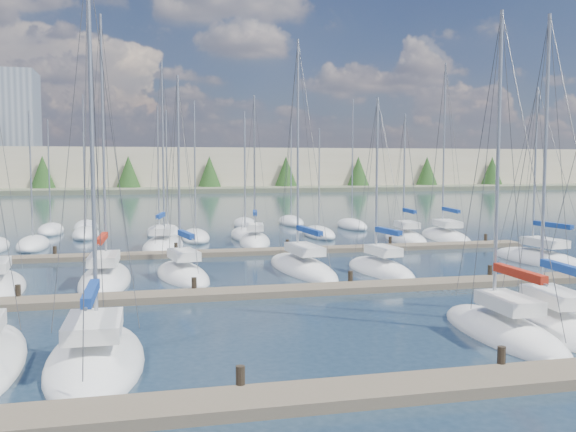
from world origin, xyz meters
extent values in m
plane|color=#233546|center=(0.00, 60.00, 0.00)|extent=(400.00, 400.00, 0.00)
cube|color=#6B5E4C|center=(0.00, 2.00, 0.15)|extent=(44.00, 1.80, 0.35)
cylinder|color=#2D261C|center=(-4.00, 2.90, 0.30)|extent=(0.26, 0.26, 1.10)
cylinder|color=#2D261C|center=(4.00, 2.90, 0.30)|extent=(0.26, 0.26, 1.10)
cube|color=#6B5E4C|center=(0.00, 16.00, 0.15)|extent=(44.00, 1.80, 0.35)
cylinder|color=#2D261C|center=(-12.00, 16.90, 0.30)|extent=(0.26, 0.26, 1.10)
cylinder|color=#2D261C|center=(-4.00, 16.90, 0.30)|extent=(0.26, 0.26, 1.10)
cylinder|color=#2D261C|center=(4.00, 16.90, 0.30)|extent=(0.26, 0.26, 1.10)
cylinder|color=#2D261C|center=(12.00, 16.90, 0.30)|extent=(0.26, 0.26, 1.10)
cube|color=#6B5E4C|center=(0.00, 30.00, 0.15)|extent=(44.00, 1.80, 0.35)
cylinder|color=#2D261C|center=(-12.00, 30.90, 0.30)|extent=(0.26, 0.26, 1.10)
cylinder|color=#2D261C|center=(-4.00, 30.90, 0.30)|extent=(0.26, 0.26, 1.10)
cylinder|color=#2D261C|center=(4.00, 30.90, 0.30)|extent=(0.26, 0.26, 1.10)
cylinder|color=#2D261C|center=(12.00, 30.90, 0.30)|extent=(0.26, 0.26, 1.10)
cylinder|color=#2D261C|center=(20.00, 30.90, 0.30)|extent=(0.26, 0.26, 1.10)
ellipsoid|color=white|center=(2.87, 22.44, 0.05)|extent=(3.35, 9.78, 1.60)
cube|color=silver|center=(2.91, 21.96, 1.35)|extent=(1.69, 3.47, 0.50)
cylinder|color=#9EA0A5|center=(2.81, 23.21, 7.39)|extent=(0.14, 0.14, 12.58)
cylinder|color=#9EA0A5|center=(2.97, 21.20, 2.40)|extent=(0.42, 4.03, 0.10)
cube|color=navy|center=(2.97, 21.20, 2.52)|extent=(0.59, 3.73, 0.30)
ellipsoid|color=white|center=(-4.70, 35.02, 0.05)|extent=(4.32, 8.33, 1.60)
cube|color=silver|center=(-4.77, 34.63, 1.35)|extent=(2.08, 3.02, 0.50)
cylinder|color=#9EA0A5|center=(-4.58, 35.65, 7.58)|extent=(0.14, 0.14, 12.95)
cylinder|color=#9EA0A5|center=(-4.89, 34.01, 2.40)|extent=(0.72, 3.29, 0.10)
cube|color=navy|center=(-4.89, 34.01, 2.52)|extent=(0.87, 3.07, 0.30)
ellipsoid|color=white|center=(-4.21, 21.67, 0.05)|extent=(3.58, 7.27, 1.60)
cube|color=maroon|center=(-4.21, 21.67, 0.05)|extent=(1.81, 3.51, 0.12)
cube|color=silver|center=(-4.16, 21.33, 1.35)|extent=(1.73, 2.63, 0.50)
cylinder|color=#9EA0A5|center=(-4.31, 22.22, 6.16)|extent=(0.14, 0.14, 10.11)
cylinder|color=#9EA0A5|center=(-4.06, 20.78, 2.40)|extent=(0.60, 2.90, 0.10)
cube|color=navy|center=(-4.06, 20.78, 2.52)|extent=(0.75, 2.70, 0.30)
ellipsoid|color=white|center=(-8.03, 6.72, 0.05)|extent=(3.22, 8.21, 1.60)
cube|color=silver|center=(-8.04, 6.31, 1.35)|extent=(1.74, 2.89, 0.50)
cylinder|color=#9EA0A5|center=(-8.02, 7.37, 6.96)|extent=(0.14, 0.14, 11.72)
cylinder|color=#9EA0A5|center=(-8.06, 5.66, 2.40)|extent=(0.18, 3.42, 0.10)
cube|color=navy|center=(-8.06, 5.66, 2.52)|extent=(0.37, 3.15, 0.30)
ellipsoid|color=white|center=(2.52, 35.86, 0.05)|extent=(3.60, 7.54, 1.60)
cube|color=maroon|center=(2.52, 35.86, 0.05)|extent=(1.82, 3.64, 0.12)
cube|color=silver|center=(2.45, 35.50, 1.35)|extent=(1.74, 2.72, 0.50)
cylinder|color=#9EA0A5|center=(2.61, 36.43, 6.41)|extent=(0.14, 0.14, 10.63)
cylinder|color=#9EA0A5|center=(2.36, 34.93, 2.40)|extent=(0.61, 3.01, 0.10)
cube|color=navy|center=(2.36, 34.93, 2.52)|extent=(0.77, 2.81, 0.30)
ellipsoid|color=white|center=(8.71, 7.20, 0.05)|extent=(3.31, 8.20, 1.60)
cube|color=maroon|center=(8.71, 7.20, 0.05)|extent=(1.69, 3.95, 0.12)
cube|color=silver|center=(8.67, 6.80, 1.35)|extent=(1.67, 2.92, 0.50)
cylinder|color=#9EA0A5|center=(8.77, 7.84, 6.58)|extent=(0.14, 0.14, 10.96)
cylinder|color=#9EA0A5|center=(8.61, 6.17, 2.40)|extent=(0.41, 3.35, 0.10)
cube|color=navy|center=(8.61, 6.17, 2.52)|extent=(0.59, 3.11, 0.30)
ellipsoid|color=white|center=(18.78, 35.25, 0.05)|extent=(4.17, 9.96, 1.60)
cube|color=black|center=(18.78, 35.25, 0.05)|extent=(2.12, 4.79, 0.12)
cube|color=silver|center=(18.71, 34.77, 1.35)|extent=(2.02, 3.57, 0.50)
cylinder|color=#9EA0A5|center=(18.89, 36.01, 7.94)|extent=(0.14, 0.14, 13.68)
cylinder|color=#9EA0A5|center=(18.60, 34.01, 2.40)|extent=(0.68, 4.03, 0.10)
cube|color=navy|center=(18.60, 34.01, 2.52)|extent=(0.83, 3.73, 0.30)
ellipsoid|color=white|center=(15.04, 34.98, 0.05)|extent=(3.53, 7.87, 1.60)
cube|color=silver|center=(14.99, 34.60, 1.35)|extent=(1.77, 2.81, 0.50)
cylinder|color=#9EA0A5|center=(15.11, 35.59, 5.78)|extent=(0.14, 0.14, 9.36)
cylinder|color=#9EA0A5|center=(14.92, 34.00, 2.40)|extent=(0.46, 3.19, 0.10)
cube|color=navy|center=(14.92, 34.00, 2.52)|extent=(0.63, 2.96, 0.30)
ellipsoid|color=white|center=(6.39, 6.69, 0.05)|extent=(2.55, 7.72, 1.60)
cube|color=maroon|center=(6.39, 6.69, 0.05)|extent=(1.32, 3.71, 0.12)
cube|color=silver|center=(6.38, 6.31, 1.35)|extent=(1.37, 2.71, 0.50)
cylinder|color=#9EA0A5|center=(6.40, 7.30, 6.52)|extent=(0.14, 0.14, 10.84)
cylinder|color=#9EA0A5|center=(6.37, 5.69, 2.40)|extent=(0.17, 3.22, 0.10)
cube|color=maroon|center=(6.37, 5.69, 2.52)|extent=(0.36, 2.97, 0.30)
ellipsoid|color=white|center=(7.15, 20.70, 0.05)|extent=(3.05, 7.22, 1.60)
cube|color=silver|center=(7.19, 20.35, 1.35)|extent=(1.52, 2.58, 0.50)
cylinder|color=#9EA0A5|center=(7.08, 21.26, 5.64)|extent=(0.14, 0.14, 9.09)
cylinder|color=#9EA0A5|center=(7.25, 19.80, 2.40)|extent=(0.43, 2.94, 0.10)
cube|color=navy|center=(7.25, 19.80, 2.52)|extent=(0.60, 2.72, 0.30)
ellipsoid|color=white|center=(-8.35, 21.24, 0.05)|extent=(3.07, 9.41, 1.60)
cube|color=silver|center=(-8.38, 20.77, 1.35)|extent=(1.60, 3.32, 0.50)
cylinder|color=#9EA0A5|center=(-8.32, 21.98, 7.68)|extent=(0.14, 0.14, 13.17)
cylinder|color=#9EA0A5|center=(-8.41, 20.03, 2.40)|extent=(0.29, 3.90, 0.10)
cube|color=maroon|center=(-8.41, 20.03, 2.52)|extent=(0.47, 3.60, 0.30)
ellipsoid|color=white|center=(18.61, 22.00, 0.05)|extent=(3.36, 8.78, 1.60)
cube|color=silver|center=(18.64, 21.57, 1.35)|extent=(1.71, 3.12, 0.50)
cylinder|color=#9EA0A5|center=(18.55, 22.68, 6.18)|extent=(0.14, 0.14, 10.16)
cylinder|color=#9EA0A5|center=(18.70, 20.88, 2.40)|extent=(0.40, 3.60, 0.10)
cube|color=navy|center=(18.70, 20.88, 2.52)|extent=(0.57, 3.33, 0.30)
cylinder|color=#9EA0A5|center=(-3.94, 43.45, 5.97)|extent=(0.12, 0.12, 10.14)
ellipsoid|color=white|center=(-3.94, 43.45, 0.25)|extent=(2.20, 6.40, 1.40)
cylinder|color=#9EA0A5|center=(-4.68, 43.24, 6.14)|extent=(0.12, 0.12, 10.49)
ellipsoid|color=white|center=(-4.68, 43.24, 0.25)|extent=(2.20, 6.40, 1.40)
cylinder|color=#9EA0A5|center=(9.07, 50.53, 5.93)|extent=(0.12, 0.12, 10.06)
ellipsoid|color=white|center=(9.07, 50.53, 0.25)|extent=(2.20, 6.40, 1.40)
cylinder|color=#9EA0A5|center=(-14.23, 47.33, 5.60)|extent=(0.12, 0.12, 9.39)
ellipsoid|color=white|center=(-14.23, 47.33, 0.25)|extent=(2.20, 6.40, 1.40)
cylinder|color=#9EA0A5|center=(-14.23, 36.83, 5.55)|extent=(0.12, 0.12, 9.30)
ellipsoid|color=white|center=(-14.23, 36.83, 0.25)|extent=(2.20, 6.40, 1.40)
cylinder|color=#9EA0A5|center=(13.97, 45.41, 6.74)|extent=(0.12, 0.12, 11.68)
ellipsoid|color=white|center=(13.97, 45.41, 0.25)|extent=(2.20, 6.40, 1.40)
cylinder|color=#9EA0A5|center=(2.31, 39.32, 5.78)|extent=(0.12, 0.12, 9.76)
ellipsoid|color=white|center=(2.31, 39.32, 0.25)|extent=(2.20, 6.40, 1.40)
cylinder|color=#9EA0A5|center=(-11.34, 49.91, 6.87)|extent=(0.12, 0.12, 11.95)
ellipsoid|color=white|center=(-11.34, 49.91, 0.25)|extent=(2.20, 6.40, 1.40)
cylinder|color=#9EA0A5|center=(8.76, 39.06, 5.13)|extent=(0.12, 0.12, 8.46)
ellipsoid|color=white|center=(8.76, 39.06, 0.25)|extent=(2.20, 6.40, 1.40)
cylinder|color=#9EA0A5|center=(-10.91, 43.47, 4.96)|extent=(0.12, 0.12, 8.12)
ellipsoid|color=white|center=(-10.91, 43.47, 0.25)|extent=(2.20, 6.40, 1.40)
cylinder|color=#9EA0A5|center=(4.00, 49.08, 5.90)|extent=(0.12, 0.12, 10.00)
ellipsoid|color=white|center=(4.00, 49.08, 0.25)|extent=(2.20, 6.40, 1.40)
cylinder|color=#9EA0A5|center=(-1.89, 38.97, 6.17)|extent=(0.12, 0.12, 10.54)
ellipsoid|color=white|center=(-1.89, 38.97, 0.25)|extent=(2.20, 6.40, 1.40)
cube|color=#666B51|center=(0.00, 150.00, 0.50)|extent=(400.00, 60.00, 1.00)
cube|color=beige|center=(10.00, 140.00, 5.00)|extent=(200.00, 12.00, 10.00)
cube|color=slate|center=(-40.00, 165.00, 15.00)|extent=(18.00, 15.00, 30.00)
cone|color=#284C1E|center=(-26.00, 133.00, 4.00)|extent=(6.00, 6.00, 8.00)
cone|color=#284C1E|center=(-8.00, 133.00, 4.00)|extent=(6.00, 6.00, 8.00)
cone|color=#284C1E|center=(10.00, 133.00, 4.00)|extent=(6.00, 6.00, 8.00)
cone|color=#284C1E|center=(28.00, 133.00, 4.00)|extent=(6.00, 6.00, 8.00)
cone|color=#284C1E|center=(46.00, 133.00, 4.00)|extent=(6.00, 6.00, 8.00)
cone|color=#284C1E|center=(64.00, 133.00, 4.00)|extent=(6.00, 6.00, 8.00)
cone|color=#284C1E|center=(82.00, 133.00, 4.00)|extent=(6.00, 6.00, 8.00)
camera|label=1|loc=(-6.72, -14.06, 6.39)|focal=40.00mm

